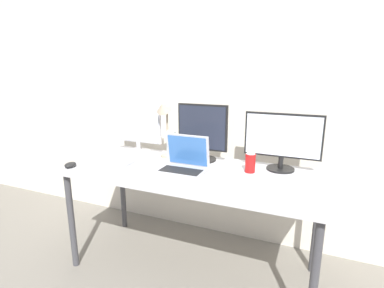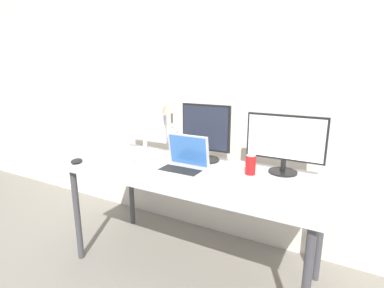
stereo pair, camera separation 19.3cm
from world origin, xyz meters
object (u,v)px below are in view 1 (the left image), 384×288
at_px(work_desk, 192,179).
at_px(water_bottle, 171,145).
at_px(laptop_silver, 184,163).
at_px(mouse_by_keyboard, 70,165).
at_px(desk_lamp, 164,119).
at_px(monitor_right, 282,139).
at_px(monitor_center, 202,132).
at_px(soda_can_near_keyboard, 250,163).
at_px(keyboard_main, 108,161).
at_px(monitor_left, 137,127).

bearing_deg(work_desk, water_bottle, 154.32).
xyz_separation_m(work_desk, laptop_silver, (-0.04, -0.03, 0.12)).
bearing_deg(work_desk, laptop_silver, -140.00).
xyz_separation_m(laptop_silver, mouse_by_keyboard, (-0.74, -0.23, -0.04)).
height_order(laptop_silver, desk_lamp, desk_lamp).
xyz_separation_m(monitor_right, laptop_silver, (-0.58, -0.28, -0.15)).
relative_size(laptop_silver, desk_lamp, 0.68).
relative_size(monitor_center, desk_lamp, 0.93).
bearing_deg(soda_can_near_keyboard, work_desk, -161.87).
relative_size(laptop_silver, water_bottle, 1.08).
height_order(mouse_by_keyboard, soda_can_near_keyboard, soda_can_near_keyboard).
bearing_deg(keyboard_main, water_bottle, 22.08).
bearing_deg(water_bottle, soda_can_near_keyboard, 2.15).
relative_size(laptop_silver, mouse_by_keyboard, 3.32).
height_order(monitor_left, laptop_silver, monitor_left).
bearing_deg(monitor_right, desk_lamp, -175.77).
xyz_separation_m(work_desk, keyboard_main, (-0.62, -0.08, 0.07)).
relative_size(monitor_left, soda_can_near_keyboard, 3.30).
bearing_deg(mouse_by_keyboard, laptop_silver, 13.88).
xyz_separation_m(work_desk, water_bottle, (-0.20, 0.10, 0.19)).
distance_m(work_desk, keyboard_main, 0.63).
bearing_deg(monitor_center, mouse_by_keyboard, -146.49).
distance_m(monitor_right, mouse_by_keyboard, 1.43).
distance_m(monitor_center, laptop_silver, 0.32).
bearing_deg(soda_can_near_keyboard, keyboard_main, -168.86).
bearing_deg(monitor_left, water_bottle, -21.46).
bearing_deg(monitor_right, monitor_left, 179.93).
bearing_deg(monitor_left, keyboard_main, -98.63).
bearing_deg(mouse_by_keyboard, monitor_left, 63.67).
xyz_separation_m(water_bottle, desk_lamp, (-0.09, 0.08, 0.17)).
distance_m(laptop_silver, mouse_by_keyboard, 0.78).
bearing_deg(monitor_center, monitor_right, 0.00).
relative_size(work_desk, laptop_silver, 5.67).
distance_m(monitor_center, monitor_right, 0.56).
distance_m(work_desk, monitor_right, 0.65).
xyz_separation_m(monitor_left, laptop_silver, (0.53, -0.28, -0.15)).
distance_m(work_desk, mouse_by_keyboard, 0.83).
xyz_separation_m(water_bottle, soda_can_near_keyboard, (0.56, 0.02, -0.07)).
relative_size(keyboard_main, soda_can_near_keyboard, 2.90).
bearing_deg(mouse_by_keyboard, soda_can_near_keyboard, 15.16).
distance_m(monitor_right, keyboard_main, 1.21).
bearing_deg(soda_can_near_keyboard, monitor_right, 34.92).
bearing_deg(laptop_silver, monitor_left, 152.40).
xyz_separation_m(monitor_center, mouse_by_keyboard, (-0.76, -0.51, -0.19)).
relative_size(monitor_right, soda_can_near_keyboard, 3.90).
bearing_deg(monitor_right, laptop_silver, -154.47).
bearing_deg(water_bottle, monitor_left, 158.54).
bearing_deg(monitor_center, laptop_silver, -94.10).
xyz_separation_m(monitor_right, mouse_by_keyboard, (-1.32, -0.51, -0.19)).
distance_m(laptop_silver, soda_can_near_keyboard, 0.43).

